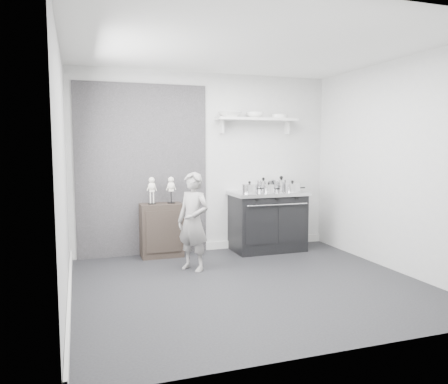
{
  "coord_description": "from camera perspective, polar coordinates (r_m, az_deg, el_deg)",
  "views": [
    {
      "loc": [
        -1.87,
        -4.6,
        1.6
      ],
      "look_at": [
        0.01,
        0.95,
        0.99
      ],
      "focal_mm": 35.0,
      "sensor_mm": 36.0,
      "label": 1
    }
  ],
  "objects": [
    {
      "name": "wall_shelf",
      "position": [
        6.84,
        4.34,
        9.38
      ],
      "size": [
        1.3,
        0.26,
        0.24
      ],
      "color": "silver",
      "rests_on": "room_shell"
    },
    {
      "name": "ground",
      "position": [
        5.22,
        3.27,
        -11.9
      ],
      "size": [
        4.0,
        4.0,
        0.0
      ],
      "primitive_type": "plane",
      "color": "black",
      "rests_on": "ground"
    },
    {
      "name": "side_cabinet",
      "position": [
        6.43,
        -8.17,
        -4.95
      ],
      "size": [
        0.6,
        0.35,
        0.78
      ],
      "primitive_type": "cube",
      "color": "black",
      "rests_on": "ground"
    },
    {
      "name": "bowl_large",
      "position": [
        6.67,
        0.8,
        10.1
      ],
      "size": [
        0.33,
        0.33,
        0.08
      ],
      "primitive_type": "imported",
      "color": "white",
      "rests_on": "wall_shelf"
    },
    {
      "name": "pot_front_center",
      "position": [
        6.52,
        5.86,
        0.45
      ],
      "size": [
        0.28,
        0.19,
        0.16
      ],
      "color": "silver",
      "rests_on": "stove"
    },
    {
      "name": "plate_stack",
      "position": [
        6.99,
        7.23,
        9.78
      ],
      "size": [
        0.24,
        0.24,
        0.06
      ],
      "primitive_type": "cylinder",
      "color": "silver",
      "rests_on": "wall_shelf"
    },
    {
      "name": "pot_front_right",
      "position": [
        6.7,
        8.92,
        0.59
      ],
      "size": [
        0.34,
        0.25,
        0.18
      ],
      "color": "silver",
      "rests_on": "stove"
    },
    {
      "name": "pot_back_left",
      "position": [
        6.83,
        5.16,
        0.86
      ],
      "size": [
        0.36,
        0.27,
        0.21
      ],
      "color": "silver",
      "rests_on": "stove"
    },
    {
      "name": "room_shell",
      "position": [
        5.08,
        1.81,
        6.39
      ],
      "size": [
        4.02,
        3.62,
        2.71
      ],
      "color": "beige",
      "rests_on": "ground"
    },
    {
      "name": "child",
      "position": [
        5.64,
        -4.05,
        -3.88
      ],
      "size": [
        0.53,
        0.55,
        1.27
      ],
      "primitive_type": "imported",
      "rotation": [
        0.0,
        0.0,
        -0.91
      ],
      "color": "gray",
      "rests_on": "ground"
    },
    {
      "name": "stove",
      "position": [
        6.78,
        5.69,
        -3.74
      ],
      "size": [
        1.14,
        0.71,
        0.91
      ],
      "color": "black",
      "rests_on": "ground"
    },
    {
      "name": "pot_back_right",
      "position": [
        6.95,
        7.48,
        0.96
      ],
      "size": [
        0.42,
        0.33,
        0.23
      ],
      "color": "silver",
      "rests_on": "stove"
    },
    {
      "name": "pot_front_left",
      "position": [
        6.46,
        3.35,
        0.48
      ],
      "size": [
        0.33,
        0.24,
        0.18
      ],
      "color": "silver",
      "rests_on": "stove"
    },
    {
      "name": "skeleton_torso",
      "position": [
        6.38,
        -6.93,
        0.53
      ],
      "size": [
        0.12,
        0.08,
        0.45
      ],
      "primitive_type": null,
      "color": "silver",
      "rests_on": "side_cabinet"
    },
    {
      "name": "bowl_small",
      "position": [
        6.82,
        4.04,
        9.99
      ],
      "size": [
        0.26,
        0.26,
        0.08
      ],
      "primitive_type": "imported",
      "color": "white",
      "rests_on": "wall_shelf"
    },
    {
      "name": "skeleton_full",
      "position": [
        6.32,
        -9.41,
        0.45
      ],
      "size": [
        0.13,
        0.08,
        0.45
      ],
      "primitive_type": null,
      "color": "silver",
      "rests_on": "side_cabinet"
    }
  ]
}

